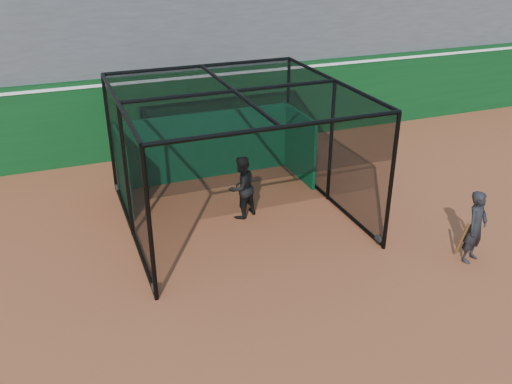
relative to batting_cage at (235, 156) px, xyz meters
name	(u,v)px	position (x,y,z in m)	size (l,w,h in m)	color
ground	(286,303)	(-0.27, -3.64, -1.56)	(120.00, 120.00, 0.00)	brown
outfield_wall	(175,111)	(-0.27, 4.86, -0.27)	(50.00, 0.50, 2.50)	#0A3815
batting_cage	(235,156)	(0.00, 0.00, 0.00)	(5.15, 5.32, 3.13)	black
batter	(241,187)	(0.12, -0.09, -0.78)	(0.76, 0.59, 1.56)	black
on_deck_player	(476,227)	(3.98, -3.69, -0.76)	(0.68, 0.57, 1.60)	black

